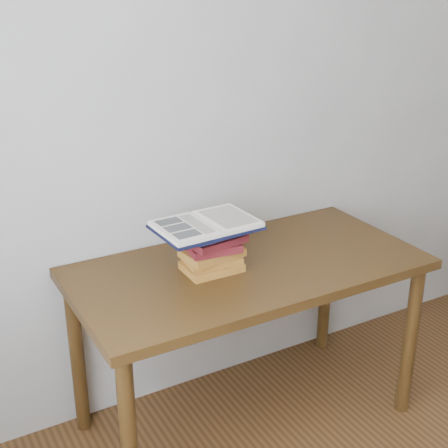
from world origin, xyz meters
TOP-DOWN VIEW (x-y plane):
  - desk at (-0.05, 1.38)m, footprint 1.44×0.72m
  - book_stack at (-0.21, 1.41)m, footprint 0.25×0.20m
  - open_book at (-0.23, 1.41)m, footprint 0.40×0.29m

SIDE VIEW (x-z plane):
  - desk at x=-0.05m, z-range 0.29..1.06m
  - book_stack at x=-0.21m, z-range 0.77..0.95m
  - open_book at x=-0.23m, z-range 0.95..0.98m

